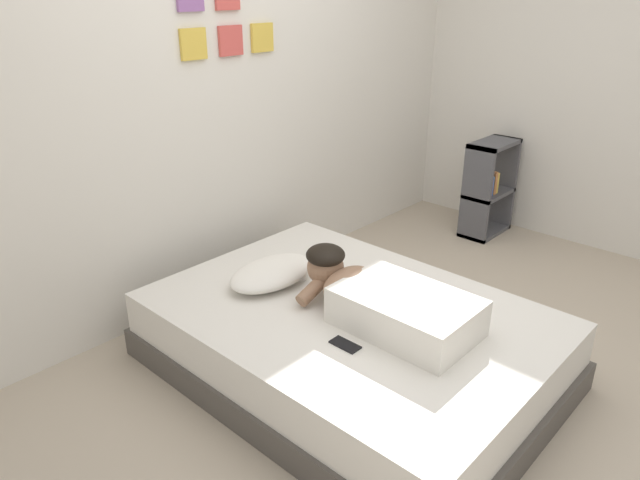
# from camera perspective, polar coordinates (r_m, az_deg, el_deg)

# --- Properties ---
(ground_plane) EXTENTS (12.74, 12.74, 0.00)m
(ground_plane) POSITION_cam_1_polar(r_m,az_deg,el_deg) (3.18, 10.57, -12.41)
(ground_plane) COLOR tan
(back_wall) EXTENTS (4.37, 0.12, 2.50)m
(back_wall) POSITION_cam_1_polar(r_m,az_deg,el_deg) (3.65, -9.12, 13.96)
(back_wall) COLOR silver
(back_wall) RESTS_ON ground
(side_wall_right) EXTENTS (0.10, 5.97, 2.50)m
(side_wall_right) POSITION_cam_1_polar(r_m,az_deg,el_deg) (4.76, 24.37, 14.45)
(side_wall_right) COLOR silver
(side_wall_right) RESTS_ON ground
(bed) EXTENTS (1.41, 1.98, 0.37)m
(bed) POSITION_cam_1_polar(r_m,az_deg,el_deg) (3.03, 2.89, -9.75)
(bed) COLOR #4C4742
(bed) RESTS_ON ground
(pillow) EXTENTS (0.52, 0.32, 0.11)m
(pillow) POSITION_cam_1_polar(r_m,az_deg,el_deg) (3.15, -4.70, -3.21)
(pillow) COLOR white
(pillow) RESTS_ON bed
(person_lying) EXTENTS (0.43, 0.92, 0.27)m
(person_lying) POSITION_cam_1_polar(r_m,az_deg,el_deg) (2.81, 6.03, -5.70)
(person_lying) COLOR silver
(person_lying) RESTS_ON bed
(coffee_cup) EXTENTS (0.12, 0.09, 0.07)m
(coffee_cup) POSITION_cam_1_polar(r_m,az_deg,el_deg) (3.20, -1.98, -3.08)
(coffee_cup) COLOR white
(coffee_cup) RESTS_ON bed
(cell_phone) EXTENTS (0.07, 0.14, 0.01)m
(cell_phone) POSITION_cam_1_polar(r_m,az_deg,el_deg) (2.65, 2.46, -10.16)
(cell_phone) COLOR black
(cell_phone) RESTS_ON bed
(bookshelf) EXTENTS (0.45, 0.24, 0.75)m
(bookshelf) POSITION_cam_1_polar(r_m,az_deg,el_deg) (4.79, 16.09, 4.88)
(bookshelf) COLOR #4C4C51
(bookshelf) RESTS_ON ground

